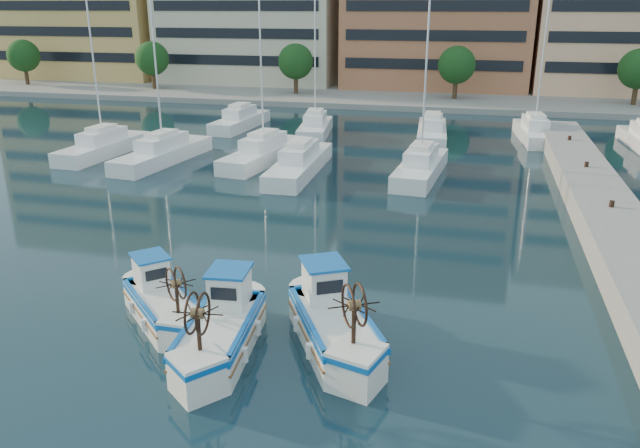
% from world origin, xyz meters
% --- Properties ---
extents(ground, '(300.00, 300.00, 0.00)m').
position_xyz_m(ground, '(0.00, 0.00, 0.00)').
color(ground, '#172F3D').
rests_on(ground, ground).
extents(quay, '(3.00, 60.00, 1.20)m').
position_xyz_m(quay, '(13.00, 8.00, 0.60)').
color(quay, gray).
rests_on(quay, ground).
extents(yacht_marina, '(41.21, 23.90, 11.50)m').
position_xyz_m(yacht_marina, '(-3.16, 27.80, 0.53)').
color(yacht_marina, white).
rests_on(yacht_marina, ground).
extents(fishing_boat_a, '(4.02, 4.01, 2.60)m').
position_xyz_m(fishing_boat_a, '(-3.53, 0.59, 0.72)').
color(fishing_boat_a, white).
rests_on(fishing_boat_a, ground).
extents(fishing_boat_b, '(2.36, 4.77, 2.92)m').
position_xyz_m(fishing_boat_b, '(-0.77, -0.79, 0.80)').
color(fishing_boat_b, white).
rests_on(fishing_boat_b, ground).
extents(fishing_boat_c, '(3.97, 5.03, 3.04)m').
position_xyz_m(fishing_boat_c, '(2.53, 0.38, 0.84)').
color(fishing_boat_c, white).
rests_on(fishing_boat_c, ground).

